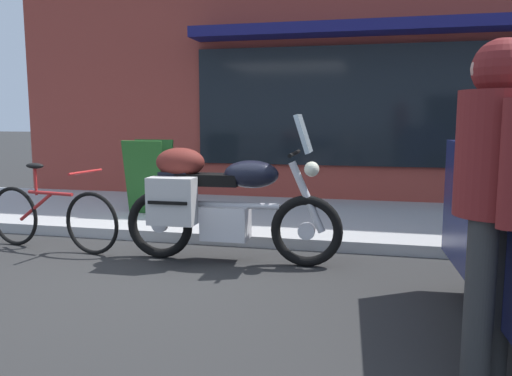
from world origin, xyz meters
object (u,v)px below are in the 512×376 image
Objects in this scene: pedestrian_walking at (495,176)px; sandwich_board_sign at (149,177)px; parked_bicycle at (51,216)px; touring_motorcycle at (217,199)px.

sandwich_board_sign is at bearing 134.00° from pedestrian_walking.
parked_bicycle is at bearing -103.71° from sandwich_board_sign.
pedestrian_walking is at bearing -27.66° from parked_bicycle.
pedestrian_walking reaches higher than touring_motorcycle.
parked_bicycle is 0.95× the size of pedestrian_walking.
touring_motorcycle is 1.21× the size of pedestrian_walking.
parked_bicycle is 1.64m from sandwich_board_sign.
sandwich_board_sign is (0.38, 1.58, 0.25)m from parked_bicycle.
parked_bicycle is (-1.84, 0.06, -0.25)m from touring_motorcycle.
pedestrian_walking is (2.02, -1.97, 0.49)m from touring_motorcycle.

